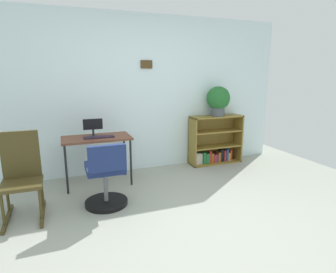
% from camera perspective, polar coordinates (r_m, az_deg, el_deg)
% --- Properties ---
extents(ground_plane, '(6.24, 6.24, 0.00)m').
position_cam_1_polar(ground_plane, '(3.02, 4.63, -18.95)').
color(ground_plane, '#9A9E91').
extents(wall_back, '(5.20, 0.12, 2.49)m').
position_cam_1_polar(wall_back, '(4.61, -6.76, 8.45)').
color(wall_back, silver).
rests_on(wall_back, ground_plane).
extents(desk, '(0.95, 0.51, 0.70)m').
position_cam_1_polar(desk, '(4.12, -14.29, -0.98)').
color(desk, brown).
rests_on(desk, ground_plane).
extents(monitor, '(0.27, 0.14, 0.26)m').
position_cam_1_polar(monitor, '(4.12, -15.00, 1.89)').
color(monitor, '#262628').
rests_on(monitor, desk).
extents(keyboard, '(0.42, 0.12, 0.02)m').
position_cam_1_polar(keyboard, '(4.04, -13.86, -0.12)').
color(keyboard, '#2A1D31').
rests_on(keyboard, desk).
extents(office_chair, '(0.52, 0.54, 0.82)m').
position_cam_1_polar(office_chair, '(3.46, -12.51, -8.37)').
color(office_chair, black).
rests_on(office_chair, ground_plane).
extents(rocking_chair, '(0.42, 0.64, 0.96)m').
position_cam_1_polar(rocking_chair, '(3.55, -27.59, -6.94)').
color(rocking_chair, '#43391A').
rests_on(rocking_chair, ground_plane).
extents(bookshelf_low, '(0.95, 0.30, 0.86)m').
position_cam_1_polar(bookshelf_low, '(5.10, 9.33, -1.19)').
color(bookshelf_low, olive).
rests_on(bookshelf_low, ground_plane).
extents(potted_plant_on_shelf, '(0.40, 0.40, 0.51)m').
position_cam_1_polar(potted_plant_on_shelf, '(4.94, 10.18, 7.40)').
color(potted_plant_on_shelf, '#474C51').
rests_on(potted_plant_on_shelf, bookshelf_low).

